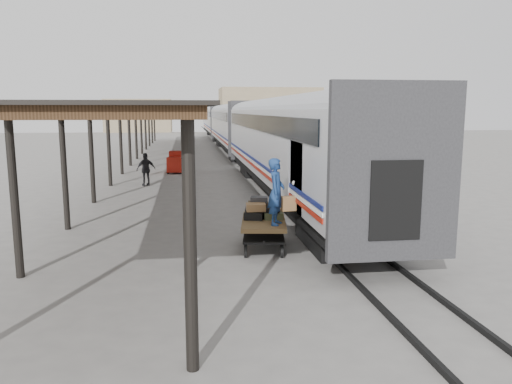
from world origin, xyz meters
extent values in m
plane|color=slate|center=(0.00, 0.00, 0.00)|extent=(160.00, 160.00, 0.00)
cube|color=silver|center=(3.20, 8.00, 2.60)|extent=(3.00, 24.00, 2.90)
cube|color=#28282B|center=(3.20, -3.90, 2.60)|extent=(3.04, 0.22, 3.50)
cube|color=black|center=(1.68, 8.00, 3.50)|extent=(0.04, 22.08, 0.65)
cube|color=black|center=(3.20, 8.00, 0.90)|extent=(2.55, 23.04, 0.50)
cube|color=silver|center=(3.20, 34.00, 2.60)|extent=(3.00, 24.00, 2.90)
cube|color=#28282B|center=(3.20, 22.10, 2.60)|extent=(3.04, 0.22, 3.50)
cube|color=black|center=(1.68, 34.00, 3.50)|extent=(0.04, 22.08, 0.65)
cube|color=black|center=(3.20, 34.00, 0.90)|extent=(2.55, 23.04, 0.50)
cube|color=silver|center=(3.20, 60.00, 2.60)|extent=(3.00, 24.00, 2.90)
cube|color=#28282B|center=(3.20, 48.10, 2.60)|extent=(3.04, 0.22, 3.50)
cube|color=black|center=(1.68, 60.00, 3.50)|extent=(0.04, 22.08, 0.65)
cube|color=black|center=(3.20, 60.00, 0.90)|extent=(2.55, 23.04, 0.50)
cube|color=black|center=(1.95, -0.50, 2.15)|extent=(0.50, 1.70, 2.00)
imported|color=white|center=(1.95, -0.50, 2.01)|extent=(0.72, 0.89, 1.72)
cube|color=olive|center=(1.55, -0.65, 1.40)|extent=(0.57, 0.25, 0.42)
cube|color=#422B19|center=(-3.40, 24.00, 4.00)|extent=(4.60, 64.00, 0.18)
cube|color=black|center=(-3.40, 24.00, 4.12)|extent=(4.90, 64.30, 0.06)
cylinder|color=black|center=(-5.45, 24.00, 2.00)|extent=(0.20, 0.20, 4.00)
cylinder|color=black|center=(-5.45, 55.00, 2.00)|extent=(0.20, 0.20, 4.00)
cylinder|color=black|center=(-1.35, -7.00, 2.00)|extent=(0.20, 0.20, 4.00)
cylinder|color=black|center=(-1.35, 24.00, 2.00)|extent=(0.20, 0.20, 4.00)
cylinder|color=black|center=(-1.35, 55.00, 2.00)|extent=(0.20, 0.20, 4.00)
cube|color=black|center=(2.48, 34.00, 0.06)|extent=(0.10, 150.00, 0.12)
cube|color=black|center=(3.92, 34.00, 0.06)|extent=(0.10, 150.00, 0.12)
cube|color=tan|center=(14.00, 78.00, 4.00)|extent=(18.00, 10.00, 8.00)
cube|color=tan|center=(-10.00, 82.00, 3.00)|extent=(12.00, 8.00, 6.00)
cube|color=brown|center=(0.82, -0.26, 0.80)|extent=(1.59, 2.56, 0.12)
cube|color=black|center=(0.82, -0.26, 0.45)|extent=(1.48, 2.45, 0.06)
cylinder|color=black|center=(0.19, -1.12, 0.20)|extent=(0.14, 0.41, 0.40)
cylinder|color=black|center=(1.18, -1.27, 0.20)|extent=(0.14, 0.41, 0.40)
cylinder|color=black|center=(0.47, 0.75, 0.20)|extent=(0.14, 0.41, 0.40)
cylinder|color=black|center=(1.46, 0.60, 0.20)|extent=(0.14, 0.41, 0.40)
cube|color=#333335|center=(0.70, 0.30, 0.98)|extent=(0.77, 0.59, 0.24)
cube|color=olive|center=(1.20, 0.38, 0.97)|extent=(0.68, 0.55, 0.22)
cube|color=black|center=(0.54, -0.19, 0.97)|extent=(0.62, 0.51, 0.22)
cube|color=#4A5130|center=(1.12, -0.21, 0.96)|extent=(0.57, 0.43, 0.20)
cube|color=#47351C|center=(0.74, 0.30, 1.19)|extent=(0.62, 0.48, 0.21)
cube|color=olive|center=(0.61, -0.11, 1.21)|extent=(0.58, 0.43, 0.22)
cube|color=#333335|center=(0.77, 0.25, 1.37)|extent=(0.56, 0.46, 0.18)
cube|color=black|center=(1.08, -0.20, 1.11)|extent=(0.49, 0.44, 0.15)
cube|color=maroon|center=(-2.07, 18.23, 0.58)|extent=(1.13, 1.67, 0.94)
cube|color=maroon|center=(-2.02, 18.64, 1.20)|extent=(0.96, 0.73, 0.37)
cylinder|color=black|center=(-2.56, 17.71, 0.19)|extent=(0.17, 0.39, 0.38)
cylinder|color=black|center=(-1.73, 17.61, 0.19)|extent=(0.17, 0.39, 0.38)
cylinder|color=black|center=(-2.42, 18.85, 0.19)|extent=(0.17, 0.39, 0.38)
cylinder|color=black|center=(-1.59, 18.75, 0.19)|extent=(0.17, 0.39, 0.38)
imported|color=navy|center=(1.07, -0.91, 1.79)|extent=(0.66, 0.80, 1.86)
imported|color=black|center=(-3.54, 12.79, 0.88)|extent=(1.12, 0.79, 1.77)
camera|label=1|loc=(-1.38, -14.35, 4.03)|focal=35.00mm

